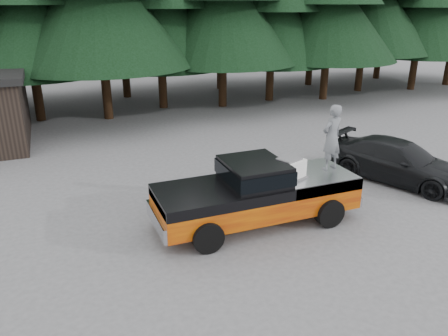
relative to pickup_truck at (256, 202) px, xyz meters
name	(u,v)px	position (x,y,z in m)	size (l,w,h in m)	color
ground	(221,237)	(-1.24, -0.40, -0.67)	(120.00, 120.00, 0.00)	#535355
pickup_truck	(256,202)	(0.00, 0.00, 0.00)	(6.00, 2.04, 1.33)	#BF5E05
truck_cab	(254,171)	(-0.10, 0.00, 0.96)	(1.66, 1.90, 0.59)	black
air_compressor	(289,169)	(0.90, -0.18, 0.94)	(0.80, 0.66, 0.55)	silver
man_on_bed	(332,137)	(2.44, 0.04, 1.65)	(0.72, 0.47, 1.97)	slate
parked_car	(398,161)	(6.13, 1.05, 0.06)	(2.03, 4.99, 1.45)	black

